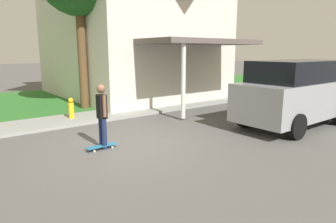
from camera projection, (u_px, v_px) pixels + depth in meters
The scene contains 8 objects.
ground_plane at pixel (127, 143), 8.27m from camera, with size 120.00×120.00×0.00m, color #54514F.
lawn at pixel (146, 93), 18.06m from camera, with size 10.00×80.00×0.08m.
sidewalk at pixel (196, 102), 14.66m from camera, with size 1.80×80.00×0.10m.
house at pixel (129, 11), 16.46m from camera, with size 11.99×8.07×8.83m.
suv_parked at pixel (296, 92), 10.03m from camera, with size 2.06×4.59×2.21m.
skateboarder at pixel (102, 113), 7.69m from camera, with size 0.41×0.22×1.68m.
skateboard at pixel (102, 146), 7.77m from camera, with size 0.22×0.81×0.10m.
fire_hydrant at pixel (71, 108), 10.90m from camera, with size 0.20×0.20×0.75m.
Camera 1 is at (6.95, -3.99, 2.51)m, focal length 32.00 mm.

